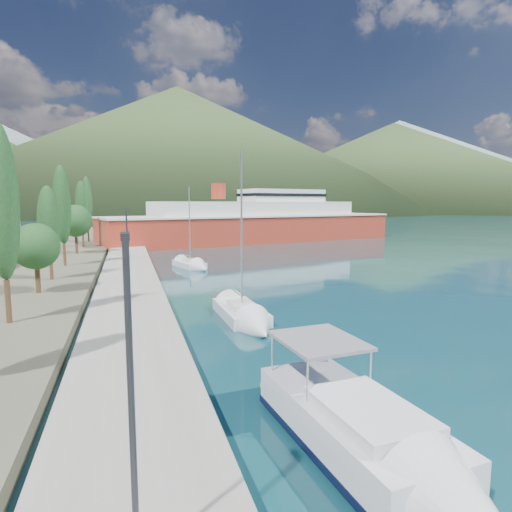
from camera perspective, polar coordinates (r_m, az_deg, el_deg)
name	(u,v)px	position (r m, az deg, el deg)	size (l,w,h in m)	color
ground	(157,227)	(136.22, -13.01, 3.82)	(1400.00, 1400.00, 0.00)	#103B45
quay	(129,277)	(42.30, -16.61, -2.68)	(5.00, 88.00, 0.80)	gray
hills_far	(228,156)	(655.14, -3.76, 13.22)	(1480.00, 900.00, 180.00)	gray
hills_near	(246,157)	(404.86, -1.39, 13.03)	(1010.00, 520.00, 115.00)	#334825
tree_row	(63,216)	(49.74, -24.38, 4.86)	(4.21, 63.75, 11.14)	#47301E
lamp_posts	(128,252)	(30.00, -16.75, 0.51)	(0.15, 44.90, 6.06)	#2D2D33
motor_cruiser	(388,463)	(12.91, 17.14, -24.83)	(3.69, 10.15, 3.67)	black
sailboat_near	(249,321)	(26.07, -0.92, -8.60)	(2.56, 8.06, 11.51)	silver
sailboat_mid	(195,266)	(48.45, -8.08, -1.37)	(4.06, 7.15, 10.02)	silver
ferry	(257,223)	(81.96, 0.16, 4.38)	(58.78, 25.65, 11.43)	#AA311F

